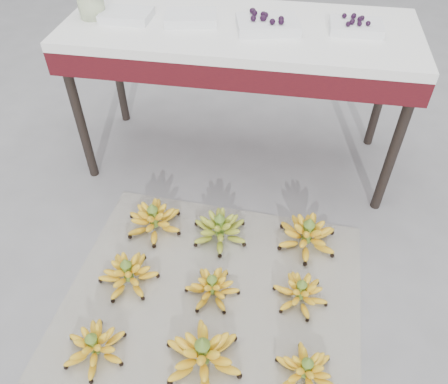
% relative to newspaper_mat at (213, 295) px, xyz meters
% --- Properties ---
extents(ground, '(60.00, 60.00, 0.00)m').
position_rel_newspaper_mat_xyz_m(ground, '(0.04, 0.04, -0.00)').
color(ground, slate).
rests_on(ground, ground).
extents(newspaper_mat, '(1.30, 1.11, 0.01)m').
position_rel_newspaper_mat_xyz_m(newspaper_mat, '(0.00, 0.00, 0.00)').
color(newspaper_mat, white).
rests_on(newspaper_mat, ground).
extents(bunch_front_left, '(0.32, 0.32, 0.15)m').
position_rel_newspaper_mat_xyz_m(bunch_front_left, '(-0.40, -0.33, 0.05)').
color(bunch_front_left, yellow).
rests_on(bunch_front_left, newspaper_mat).
extents(bunch_front_center, '(0.40, 0.40, 0.19)m').
position_rel_newspaper_mat_xyz_m(bunch_front_center, '(0.02, -0.30, 0.07)').
color(bunch_front_center, yellow).
rests_on(bunch_front_center, newspaper_mat).
extents(bunch_front_right, '(0.30, 0.30, 0.14)m').
position_rel_newspaper_mat_xyz_m(bunch_front_right, '(0.40, -0.29, 0.05)').
color(bunch_front_right, yellow).
rests_on(bunch_front_right, newspaper_mat).
extents(bunch_mid_left, '(0.31, 0.31, 0.16)m').
position_rel_newspaper_mat_xyz_m(bunch_mid_left, '(-0.38, 0.01, 0.06)').
color(bunch_mid_left, yellow).
rests_on(bunch_mid_left, newspaper_mat).
extents(bunch_mid_center, '(0.27, 0.27, 0.14)m').
position_rel_newspaper_mat_xyz_m(bunch_mid_center, '(-0.01, 0.01, 0.05)').
color(bunch_mid_center, yellow).
rests_on(bunch_mid_center, newspaper_mat).
extents(bunch_mid_right, '(0.28, 0.28, 0.14)m').
position_rel_newspaper_mat_xyz_m(bunch_mid_right, '(0.37, 0.04, 0.05)').
color(bunch_mid_right, yellow).
rests_on(bunch_mid_right, newspaper_mat).
extents(bunch_back_left, '(0.35, 0.35, 0.17)m').
position_rel_newspaper_mat_xyz_m(bunch_back_left, '(-0.36, 0.33, 0.06)').
color(bunch_back_left, yellow).
rests_on(bunch_back_left, newspaper_mat).
extents(bunch_back_center, '(0.36, 0.36, 0.17)m').
position_rel_newspaper_mat_xyz_m(bunch_back_center, '(-0.03, 0.33, 0.06)').
color(bunch_back_center, olive).
rests_on(bunch_back_center, newspaper_mat).
extents(bunch_back_right, '(0.29, 0.29, 0.18)m').
position_rel_newspaper_mat_xyz_m(bunch_back_right, '(0.39, 0.36, 0.06)').
color(bunch_back_right, yellow).
rests_on(bunch_back_right, newspaper_mat).
extents(vendor_table, '(1.66, 0.66, 0.80)m').
position_rel_newspaper_mat_xyz_m(vendor_table, '(-0.04, 0.95, 0.70)').
color(vendor_table, black).
rests_on(vendor_table, ground).
extents(tray_far_left, '(0.23, 0.17, 0.04)m').
position_rel_newspaper_mat_xyz_m(tray_far_left, '(-0.58, 0.93, 0.81)').
color(tray_far_left, silver).
rests_on(tray_far_left, vendor_table).
extents(tray_left, '(0.27, 0.22, 0.04)m').
position_rel_newspaper_mat_xyz_m(tray_left, '(-0.27, 0.95, 0.81)').
color(tray_left, silver).
rests_on(tray_left, vendor_table).
extents(tray_right, '(0.31, 0.26, 0.07)m').
position_rel_newspaper_mat_xyz_m(tray_right, '(0.09, 0.92, 0.82)').
color(tray_right, silver).
rests_on(tray_right, vendor_table).
extents(tray_far_right, '(0.24, 0.17, 0.06)m').
position_rel_newspaper_mat_xyz_m(tray_far_right, '(0.49, 0.97, 0.81)').
color(tray_far_right, silver).
rests_on(tray_far_right, vendor_table).
extents(glass_jar, '(0.15, 0.15, 0.16)m').
position_rel_newspaper_mat_xyz_m(glass_jar, '(-0.74, 0.92, 0.87)').
color(glass_jar, beige).
rests_on(glass_jar, vendor_table).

